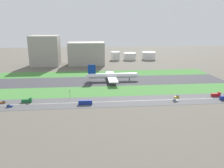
{
  "coord_description": "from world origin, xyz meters",
  "views": [
    {
      "loc": [
        -18.1,
        -256.55,
        65.79
      ],
      "look_at": [
        3.21,
        -36.5,
        6.0
      ],
      "focal_mm": 35.94,
      "sensor_mm": 36.0,
      "label": 1
    }
  ],
  "objects_px": {
    "truck_1": "(216,95)",
    "fuel_tank_centre": "(130,56)",
    "airliner": "(112,76)",
    "car_1": "(177,97)",
    "car_0": "(9,106)",
    "fuel_tank_east": "(149,56)",
    "bus_0": "(85,102)",
    "terminal_building": "(45,51)",
    "truck_0": "(27,101)",
    "traffic_light": "(70,94)",
    "fuel_tank_west": "(115,56)",
    "car_4": "(3,102)",
    "car_2": "(175,100)",
    "hangar_building": "(86,53)"
  },
  "relations": [
    {
      "from": "airliner",
      "to": "car_1",
      "type": "height_order",
      "value": "airliner"
    },
    {
      "from": "truck_0",
      "to": "hangar_building",
      "type": "xyz_separation_m",
      "value": [
        49.03,
        182.0,
        16.55
      ]
    },
    {
      "from": "car_0",
      "to": "truck_0",
      "type": "relative_size",
      "value": 0.52
    },
    {
      "from": "car_4",
      "to": "hangar_building",
      "type": "height_order",
      "value": "hangar_building"
    },
    {
      "from": "car_2",
      "to": "fuel_tank_west",
      "type": "relative_size",
      "value": 0.25
    },
    {
      "from": "bus_0",
      "to": "terminal_building",
      "type": "height_order",
      "value": "terminal_building"
    },
    {
      "from": "car_1",
      "to": "traffic_light",
      "type": "height_order",
      "value": "traffic_light"
    },
    {
      "from": "traffic_light",
      "to": "fuel_tank_west",
      "type": "distance_m",
      "value": 228.76
    },
    {
      "from": "fuel_tank_west",
      "to": "airliner",
      "type": "bearing_deg",
      "value": -97.92
    },
    {
      "from": "car_1",
      "to": "car_4",
      "type": "bearing_deg",
      "value": 180.0
    },
    {
      "from": "car_4",
      "to": "truck_0",
      "type": "relative_size",
      "value": 0.52
    },
    {
      "from": "car_0",
      "to": "truck_0",
      "type": "height_order",
      "value": "truck_0"
    },
    {
      "from": "car_2",
      "to": "fuel_tank_east",
      "type": "distance_m",
      "value": 240.03
    },
    {
      "from": "hangar_building",
      "to": "airliner",
      "type": "bearing_deg",
      "value": -74.89
    },
    {
      "from": "airliner",
      "to": "car_4",
      "type": "xyz_separation_m",
      "value": [
        -99.67,
        -68.0,
        -5.31
      ]
    },
    {
      "from": "airliner",
      "to": "car_4",
      "type": "distance_m",
      "value": 120.77
    },
    {
      "from": "fuel_tank_centre",
      "to": "truck_0",
      "type": "bearing_deg",
      "value": -119.68
    },
    {
      "from": "car_0",
      "to": "truck_1",
      "type": "relative_size",
      "value": 0.52
    },
    {
      "from": "terminal_building",
      "to": "fuel_tank_west",
      "type": "distance_m",
      "value": 127.77
    },
    {
      "from": "airliner",
      "to": "car_4",
      "type": "bearing_deg",
      "value": -145.7
    },
    {
      "from": "bus_0",
      "to": "traffic_light",
      "type": "distance_m",
      "value": 23.05
    },
    {
      "from": "bus_0",
      "to": "hangar_building",
      "type": "height_order",
      "value": "hangar_building"
    },
    {
      "from": "car_4",
      "to": "fuel_tank_west",
      "type": "bearing_deg",
      "value": 61.79
    },
    {
      "from": "terminal_building",
      "to": "fuel_tank_east",
      "type": "relative_size",
      "value": 1.88
    },
    {
      "from": "car_2",
      "to": "fuel_tank_east",
      "type": "relative_size",
      "value": 0.17
    },
    {
      "from": "truck_1",
      "to": "fuel_tank_centre",
      "type": "relative_size",
      "value": 0.36
    },
    {
      "from": "terminal_building",
      "to": "bus_0",
      "type": "bearing_deg",
      "value": -70.85
    },
    {
      "from": "car_1",
      "to": "terminal_building",
      "type": "height_order",
      "value": "terminal_building"
    },
    {
      "from": "fuel_tank_east",
      "to": "car_2",
      "type": "bearing_deg",
      "value": -99.0
    },
    {
      "from": "terminal_building",
      "to": "hangar_building",
      "type": "relative_size",
      "value": 0.82
    },
    {
      "from": "truck_1",
      "to": "fuel_tank_centre",
      "type": "bearing_deg",
      "value": 100.43
    },
    {
      "from": "terminal_building",
      "to": "car_1",
      "type": "bearing_deg",
      "value": -50.47
    },
    {
      "from": "truck_1",
      "to": "fuel_tank_east",
      "type": "bearing_deg",
      "value": 91.4
    },
    {
      "from": "car_0",
      "to": "fuel_tank_east",
      "type": "height_order",
      "value": "fuel_tank_east"
    },
    {
      "from": "car_2",
      "to": "truck_0",
      "type": "xyz_separation_m",
      "value": [
        -128.04,
        10.0,
        0.75
      ]
    },
    {
      "from": "bus_0",
      "to": "car_0",
      "type": "xyz_separation_m",
      "value": [
        -61.48,
        0.0,
        -0.9
      ]
    },
    {
      "from": "truck_1",
      "to": "fuel_tank_east",
      "type": "distance_m",
      "value": 227.13
    },
    {
      "from": "airliner",
      "to": "hangar_building",
      "type": "bearing_deg",
      "value": 105.11
    },
    {
      "from": "traffic_light",
      "to": "fuel_tank_east",
      "type": "relative_size",
      "value": 0.29
    },
    {
      "from": "car_4",
      "to": "bus_0",
      "type": "xyz_separation_m",
      "value": [
        69.97,
        -10.0,
        0.9
      ]
    },
    {
      "from": "traffic_light",
      "to": "truck_1",
      "type": "bearing_deg",
      "value": -3.38
    },
    {
      "from": "truck_0",
      "to": "car_4",
      "type": "bearing_deg",
      "value": 180.0
    },
    {
      "from": "terminal_building",
      "to": "car_4",
      "type": "bearing_deg",
      "value": -91.04
    },
    {
      "from": "car_4",
      "to": "car_0",
      "type": "height_order",
      "value": "same"
    },
    {
      "from": "bus_0",
      "to": "fuel_tank_east",
      "type": "relative_size",
      "value": 0.46
    },
    {
      "from": "traffic_light",
      "to": "fuel_tank_east",
      "type": "xyz_separation_m",
      "value": [
        129.65,
        219.01,
        2.61
      ]
    },
    {
      "from": "truck_0",
      "to": "fuel_tank_east",
      "type": "distance_m",
      "value": 281.02
    },
    {
      "from": "truck_0",
      "to": "car_1",
      "type": "height_order",
      "value": "truck_0"
    },
    {
      "from": "fuel_tank_east",
      "to": "car_1",
      "type": "bearing_deg",
      "value": -98.01
    },
    {
      "from": "airliner",
      "to": "fuel_tank_centre",
      "type": "xyz_separation_m",
      "value": [
        49.54,
        159.0,
        0.08
      ]
    }
  ]
}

